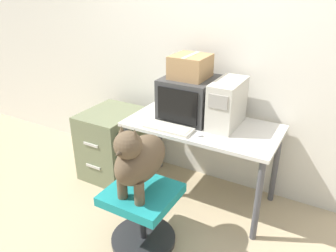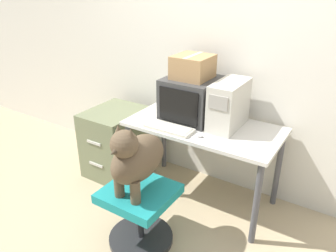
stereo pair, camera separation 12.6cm
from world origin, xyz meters
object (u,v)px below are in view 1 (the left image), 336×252
(office_chair, at_px, (142,212))
(cardboard_box, at_px, (190,67))
(crt_monitor, at_px, (189,98))
(pc_tower, at_px, (227,104))
(keyboard, at_px, (168,128))
(filing_cabinet, at_px, (112,143))
(dog, at_px, (139,158))

(office_chair, bearing_deg, cardboard_box, 92.22)
(crt_monitor, bearing_deg, pc_tower, -1.50)
(crt_monitor, xyz_separation_m, keyboard, (-0.03, -0.32, -0.17))
(cardboard_box, bearing_deg, crt_monitor, -90.00)
(filing_cabinet, bearing_deg, dog, -40.38)
(office_chair, height_order, cardboard_box, cardboard_box)
(pc_tower, relative_size, office_chair, 0.89)
(dog, distance_m, filing_cabinet, 1.16)
(crt_monitor, xyz_separation_m, pc_tower, (0.35, -0.01, 0.01))
(dog, xyz_separation_m, filing_cabinet, (-0.82, 0.70, -0.42))
(keyboard, xyz_separation_m, dog, (0.06, -0.52, -0.00))
(office_chair, bearing_deg, filing_cabinet, 140.40)
(office_chair, distance_m, filing_cabinet, 1.07)
(filing_cabinet, bearing_deg, pc_tower, 6.66)
(crt_monitor, bearing_deg, cardboard_box, 90.00)
(office_chair, xyz_separation_m, dog, (0.00, -0.02, 0.48))
(filing_cabinet, distance_m, cardboard_box, 1.18)
(filing_cabinet, bearing_deg, cardboard_box, 10.47)
(pc_tower, distance_m, cardboard_box, 0.44)
(dog, distance_m, cardboard_box, 0.96)
(dog, bearing_deg, crt_monitor, 92.18)
(crt_monitor, xyz_separation_m, filing_cabinet, (-0.79, -0.14, -0.59))
(pc_tower, distance_m, keyboard, 0.52)
(crt_monitor, relative_size, dog, 0.83)
(pc_tower, bearing_deg, crt_monitor, 178.50)
(crt_monitor, height_order, pc_tower, pc_tower)
(filing_cabinet, height_order, cardboard_box, cardboard_box)
(crt_monitor, xyz_separation_m, office_chair, (0.03, -0.82, -0.65))
(office_chair, bearing_deg, dog, -90.00)
(dog, height_order, filing_cabinet, dog)
(pc_tower, height_order, cardboard_box, cardboard_box)
(office_chair, relative_size, filing_cabinet, 0.73)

